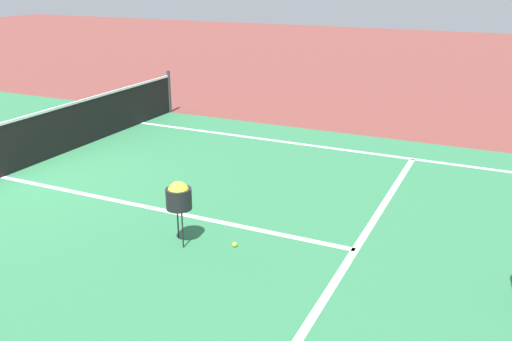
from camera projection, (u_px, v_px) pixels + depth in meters
ground_plane at (2, 177)px, 9.77m from camera, size 60.00×60.00×0.00m
court_surface_inbounds at (2, 177)px, 9.77m from camera, size 10.62×24.40×0.00m
line_sideline_right at (389, 156)px, 10.89m from camera, size 0.10×11.89×0.01m
line_service_near at (355, 250)px, 7.21m from camera, size 8.22×0.10×0.01m
line_center_service at (152, 208)px, 8.49m from camera, size 0.10×6.40×0.01m
ball_hopper at (179, 196)px, 7.18m from camera, size 0.34×0.34×0.87m
tennis_ball_mid_court at (235, 245)px, 7.29m from camera, size 0.07×0.07×0.07m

